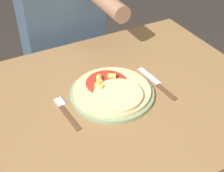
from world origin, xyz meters
The scene contains 6 objects.
dining_table centered at (0.00, 0.00, 0.64)m, with size 1.12×0.82×0.76m.
plate centered at (0.02, 0.01, 0.77)m, with size 0.30×0.30×0.01m.
pizza centered at (0.02, 0.00, 0.79)m, with size 0.27×0.27×0.04m.
fork centered at (-0.15, 0.01, 0.76)m, with size 0.03×0.18×0.00m.
knife centered at (0.20, -0.01, 0.76)m, with size 0.03×0.22×0.00m.
person_diner centered at (0.06, 0.60, 0.76)m, with size 0.37×0.52×1.28m.
Camera 1 is at (-0.37, -0.74, 1.46)m, focal length 50.00 mm.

